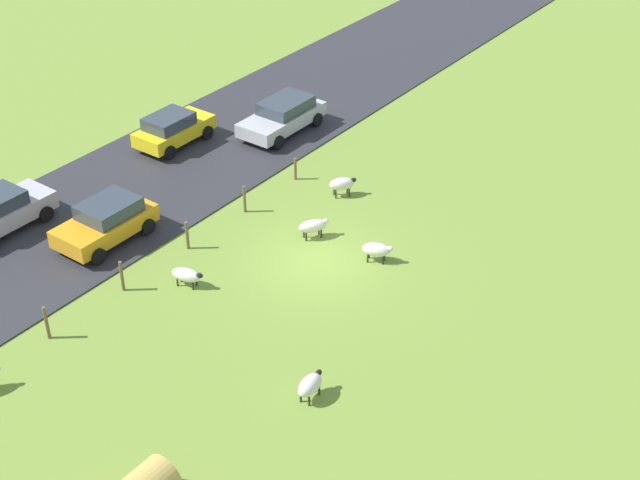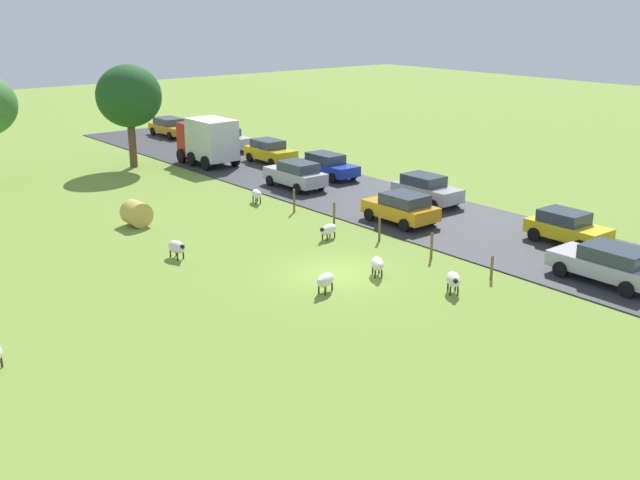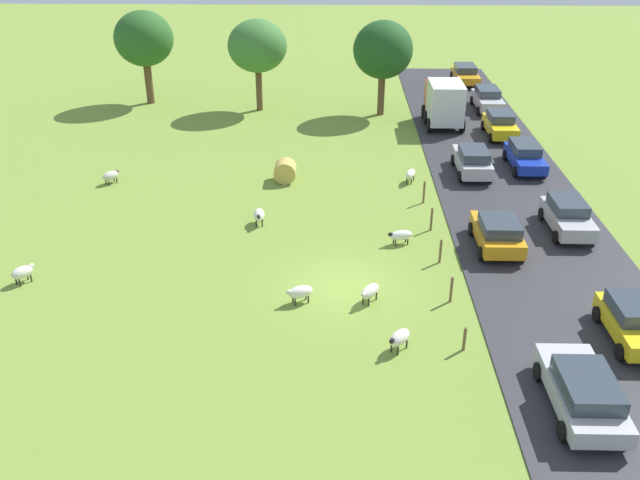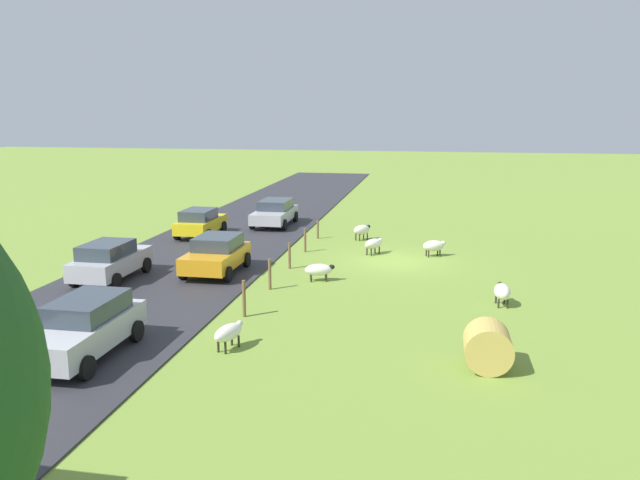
{
  "view_description": "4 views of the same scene",
  "coord_description": "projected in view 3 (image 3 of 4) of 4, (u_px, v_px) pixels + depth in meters",
  "views": [
    {
      "loc": [
        -16.89,
        22.55,
        19.47
      ],
      "look_at": [
        -0.16,
        -0.05,
        1.04
      ],
      "focal_mm": 51.26,
      "sensor_mm": 36.0,
      "label": 1
    },
    {
      "loc": [
        -19.52,
        -22.91,
        10.93
      ],
      "look_at": [
        0.52,
        1.75,
        0.94
      ],
      "focal_mm": 42.63,
      "sensor_mm": 36.0,
      "label": 2
    },
    {
      "loc": [
        -0.41,
        -25.43,
        15.44
      ],
      "look_at": [
        -1.05,
        2.39,
        0.98
      ],
      "focal_mm": 38.18,
      "sensor_mm": 36.0,
      "label": 3
    },
    {
      "loc": [
        -1.74,
        28.29,
        6.91
      ],
      "look_at": [
        3.16,
        1.95,
        1.31
      ],
      "focal_mm": 34.9,
      "sensor_mm": 36.0,
      "label": 4
    }
  ],
  "objects": [
    {
      "name": "ground_plane",
      "position": [
        343.0,
        285.0,
        29.67
      ],
      "size": [
        160.0,
        160.0,
        0.0
      ],
      "primitive_type": "plane",
      "color": "olive"
    },
    {
      "name": "road_strip",
      "position": [
        561.0,
        287.0,
        29.46
      ],
      "size": [
        8.0,
        80.0,
        0.06
      ],
      "primitive_type": "cube",
      "color": "#2D2D33",
      "rests_on": "ground_plane"
    },
    {
      "name": "sheep_0",
      "position": [
        111.0,
        176.0,
        39.68
      ],
      "size": [
        1.05,
        1.11,
        0.75
      ],
      "color": "beige",
      "rests_on": "ground_plane"
    },
    {
      "name": "sheep_1",
      "position": [
        399.0,
        338.0,
        25.28
      ],
      "size": [
        1.08,
        1.16,
        0.83
      ],
      "color": "silver",
      "rests_on": "ground_plane"
    },
    {
      "name": "sheep_2",
      "position": [
        370.0,
        291.0,
        28.24
      ],
      "size": [
        1.03,
        1.22,
        0.78
      ],
      "color": "silver",
      "rests_on": "ground_plane"
    },
    {
      "name": "sheep_3",
      "position": [
        22.0,
        272.0,
        29.63
      ],
      "size": [
        1.01,
        1.1,
        0.8
      ],
      "color": "silver",
      "rests_on": "ground_plane"
    },
    {
      "name": "sheep_4",
      "position": [
        300.0,
        292.0,
        28.21
      ],
      "size": [
        1.21,
        0.9,
        0.78
      ],
      "color": "silver",
      "rests_on": "ground_plane"
    },
    {
      "name": "sheep_5",
      "position": [
        411.0,
        174.0,
        39.82
      ],
      "size": [
        0.83,
        1.28,
        0.77
      ],
      "color": "white",
      "rests_on": "ground_plane"
    },
    {
      "name": "sheep_6",
      "position": [
        401.0,
        235.0,
        32.9
      ],
      "size": [
        1.28,
        0.77,
        0.73
      ],
      "color": "white",
      "rests_on": "ground_plane"
    },
    {
      "name": "sheep_7",
      "position": [
        259.0,
        215.0,
        34.83
      ],
      "size": [
        0.63,
        1.17,
        0.81
      ],
      "color": "silver",
      "rests_on": "ground_plane"
    },
    {
      "name": "hay_bale_0",
      "position": [
        285.0,
        171.0,
        39.94
      ],
      "size": [
        1.28,
        1.23,
        1.28
      ],
      "primitive_type": "cylinder",
      "rotation": [
        1.57,
        0.0,
        0.0
      ],
      "color": "tan",
      "rests_on": "ground_plane"
    },
    {
      "name": "tree_0",
      "position": [
        257.0,
        46.0,
        50.87
      ],
      "size": [
        4.43,
        4.43,
        6.86
      ],
      "color": "brown",
      "rests_on": "ground_plane"
    },
    {
      "name": "tree_1",
      "position": [
        144.0,
        39.0,
        52.54
      ],
      "size": [
        4.54,
        4.54,
        7.17
      ],
      "color": "brown",
      "rests_on": "ground_plane"
    },
    {
      "name": "tree_2",
      "position": [
        383.0,
        50.0,
        49.84
      ],
      "size": [
        4.39,
        4.39,
        6.97
      ],
      "color": "brown",
      "rests_on": "ground_plane"
    },
    {
      "name": "fence_post_0",
      "position": [
        464.0,
        339.0,
        25.31
      ],
      "size": [
        0.12,
        0.12,
        1.0
      ],
      "primitive_type": "cylinder",
      "color": "brown",
      "rests_on": "ground_plane"
    },
    {
      "name": "fence_post_1",
      "position": [
        451.0,
        289.0,
        28.24
      ],
      "size": [
        0.12,
        0.12,
        1.19
      ],
      "primitive_type": "cylinder",
      "color": "brown",
      "rests_on": "ground_plane"
    },
    {
      "name": "fence_post_2",
      "position": [
        440.0,
        251.0,
        31.22
      ],
      "size": [
        0.12,
        0.12,
        1.18
      ],
      "primitive_type": "cylinder",
      "color": "brown",
      "rests_on": "ground_plane"
    },
    {
      "name": "fence_post_3",
      "position": [
        431.0,
        219.0,
        34.19
      ],
      "size": [
        0.12,
        0.12,
        1.23
      ],
      "primitive_type": "cylinder",
      "color": "brown",
      "rests_on": "ground_plane"
    },
    {
      "name": "fence_post_4",
      "position": [
        424.0,
        192.0,
        37.15
      ],
      "size": [
        0.12,
        0.12,
        1.28
      ],
      "primitive_type": "cylinder",
      "color": "brown",
      "rests_on": "ground_plane"
    },
    {
      "name": "truck_0",
      "position": [
        444.0,
        102.0,
        48.72
      ],
      "size": [
        2.61,
        4.6,
        3.22
      ],
      "color": "#B21919",
      "rests_on": "road_strip"
    },
    {
      "name": "car_0",
      "position": [
        568.0,
        215.0,
        33.93
      ],
      "size": [
        1.99,
        4.05,
        1.6
      ],
      "color": "#B7B7BC",
      "rests_on": "road_strip"
    },
    {
      "name": "car_1",
      "position": [
        488.0,
        99.0,
        52.66
      ],
      "size": [
        2.04,
        4.48,
        1.63
      ],
      "color": "#B7B7BC",
      "rests_on": "road_strip"
    },
    {
      "name": "car_2",
      "position": [
        583.0,
        391.0,
        22.17
      ],
      "size": [
        2.15,
        4.53,
        1.52
      ],
      "color": "#B7B7BC",
      "rests_on": "road_strip"
    },
    {
      "name": "car_3",
      "position": [
        500.0,
        124.0,
        47.02
      ],
      "size": [
        1.99,
        4.12,
        1.61
      ],
      "color": "yellow",
      "rests_on": "road_strip"
    },
    {
      "name": "car_4",
      "position": [
        473.0,
        160.0,
        40.73
      ],
      "size": [
        2.0,
        4.28,
        1.64
      ],
      "color": "#B7B7BC",
      "rests_on": "road_strip"
    },
    {
      "name": "car_5",
      "position": [
        525.0,
        155.0,
        41.64
      ],
      "size": [
        1.94,
        4.36,
        1.52
      ],
      "color": "#1933B2",
      "rests_on": "road_strip"
    },
    {
      "name": "car_6",
      "position": [
        498.0,
        232.0,
        32.3
      ],
      "size": [
        2.14,
        3.94,
        1.57
      ],
      "color": "orange",
      "rests_on": "road_strip"
    },
    {
      "name": "car_7",
      "position": [
        465.0,
        74.0,
        59.92
      ],
      "size": [
        2.13,
        4.59,
        1.5
      ],
      "color": "orange",
      "rests_on": "road_strip"
    },
    {
      "name": "car_8",
      "position": [
        633.0,
        321.0,
        25.72
      ],
      "size": [
        1.96,
        3.81,
        1.52
      ],
      "color": "yellow",
      "rests_on": "road_strip"
    }
  ]
}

